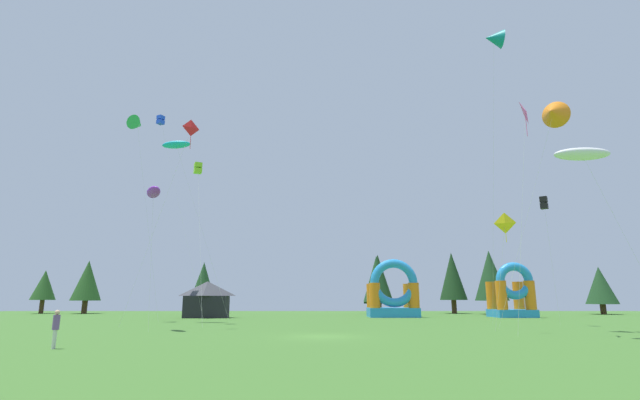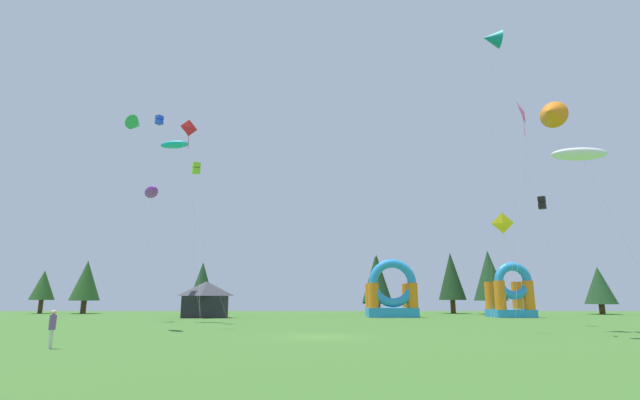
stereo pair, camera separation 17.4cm
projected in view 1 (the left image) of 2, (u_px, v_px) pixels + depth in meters
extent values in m
plane|color=#3D6B28|center=(321.00, 337.00, 28.92)|extent=(120.00, 120.00, 0.00)
pyramid|color=#EA599E|center=(525.00, 113.00, 32.98)|extent=(1.12, 1.45, 1.35)
cylinder|color=#EA599E|center=(524.00, 125.00, 32.83)|extent=(0.04, 0.04, 1.76)
cylinder|color=silver|center=(520.00, 218.00, 31.06)|extent=(2.23, 0.69, 15.41)
cube|color=blue|center=(159.00, 122.00, 62.36)|extent=(1.08, 1.08, 0.54)
cube|color=blue|center=(159.00, 118.00, 62.50)|extent=(1.08, 1.08, 0.54)
cylinder|color=silver|center=(179.00, 211.00, 57.55)|extent=(8.36, 4.39, 26.19)
ellipsoid|color=white|center=(580.00, 154.00, 30.34)|extent=(3.69, 1.68, 0.98)
cylinder|color=silver|center=(626.00, 242.00, 28.95)|extent=(4.21, 0.36, 11.70)
cone|color=green|center=(135.00, 124.00, 52.57)|extent=(2.02, 1.94, 1.77)
cylinder|color=silver|center=(145.00, 217.00, 49.79)|extent=(4.42, 1.01, 21.97)
cube|color=#8CD826|center=(196.00, 171.00, 47.01)|extent=(0.98, 0.98, 0.49)
cube|color=#8CD826|center=(197.00, 165.00, 47.14)|extent=(0.98, 0.98, 0.49)
cylinder|color=silver|center=(198.00, 239.00, 42.55)|extent=(2.79, 5.96, 15.48)
ellipsoid|color=purple|center=(152.00, 192.00, 36.80)|extent=(2.34, 2.85, 1.11)
cylinder|color=silver|center=(149.00, 258.00, 34.86)|extent=(1.05, 1.67, 10.72)
cone|color=#0C7F7A|center=(492.00, 39.00, 39.42)|extent=(1.78, 1.74, 1.77)
cylinder|color=silver|center=(492.00, 186.00, 40.51)|extent=(0.74, 7.45, 24.21)
pyramid|color=yellow|center=(503.00, 224.00, 33.65)|extent=(1.15, 0.70, 1.11)
cylinder|color=yellow|center=(504.00, 233.00, 33.59)|extent=(0.04, 0.04, 1.34)
cylinder|color=silver|center=(498.00, 278.00, 33.69)|extent=(0.75, 1.59, 7.70)
cone|color=orange|center=(551.00, 113.00, 36.34)|extent=(3.05, 3.06, 2.38)
cylinder|color=silver|center=(524.00, 221.00, 36.32)|extent=(4.33, 3.60, 16.75)
ellipsoid|color=#19B7CC|center=(175.00, 144.00, 50.48)|extent=(3.34, 1.61, 1.05)
cylinder|color=silver|center=(200.00, 229.00, 48.15)|extent=(6.82, 0.71, 18.96)
pyramid|color=red|center=(190.00, 128.00, 40.38)|extent=(1.02, 0.87, 1.13)
cylinder|color=red|center=(189.00, 139.00, 40.25)|extent=(0.04, 0.04, 1.91)
cylinder|color=silver|center=(154.00, 224.00, 38.95)|extent=(5.14, 0.64, 17.06)
cube|color=black|center=(542.00, 206.00, 42.73)|extent=(0.86, 0.86, 0.52)
cube|color=black|center=(542.00, 200.00, 42.86)|extent=(0.86, 0.86, 0.52)
cylinder|color=silver|center=(550.00, 263.00, 42.45)|extent=(1.18, 1.69, 11.09)
cylinder|color=silver|center=(51.00, 340.00, 21.84)|extent=(0.15, 0.15, 0.88)
cylinder|color=silver|center=(53.00, 339.00, 22.01)|extent=(0.15, 0.15, 0.88)
cylinder|color=#724C8C|center=(54.00, 322.00, 22.09)|extent=(0.37, 0.37, 0.70)
sphere|color=#D8AD84|center=(55.00, 312.00, 22.19)|extent=(0.24, 0.24, 0.24)
cube|color=#268CD8|center=(391.00, 312.00, 59.53)|extent=(6.33, 4.93, 1.17)
cylinder|color=orange|center=(373.00, 295.00, 58.24)|extent=(1.38, 1.38, 3.12)
cylinder|color=orange|center=(412.00, 295.00, 58.26)|extent=(1.38, 1.38, 3.12)
cylinder|color=orange|center=(370.00, 296.00, 61.71)|extent=(1.38, 1.38, 3.12)
cylinder|color=orange|center=(407.00, 296.00, 61.73)|extent=(1.38, 1.38, 3.12)
torus|color=#268CD8|center=(392.00, 283.00, 58.58)|extent=(6.05, 1.10, 6.05)
cube|color=#268CD8|center=(510.00, 313.00, 59.08)|extent=(4.95, 4.80, 0.97)
cylinder|color=orange|center=(500.00, 295.00, 57.87)|extent=(1.34, 1.34, 3.58)
cylinder|color=orange|center=(528.00, 295.00, 57.88)|extent=(1.34, 1.34, 3.58)
cylinder|color=orange|center=(490.00, 295.00, 61.24)|extent=(1.34, 1.34, 3.58)
cylinder|color=orange|center=(517.00, 295.00, 61.25)|extent=(1.34, 1.34, 3.58)
torus|color=#268CD8|center=(513.00, 281.00, 58.25)|extent=(4.68, 1.07, 4.68)
cube|color=black|center=(205.00, 307.00, 57.08)|extent=(5.16, 3.02, 2.68)
pyramid|color=#3F3F47|center=(206.00, 289.00, 57.55)|extent=(5.16, 3.02, 1.79)
cylinder|color=#4C331E|center=(39.00, 307.00, 73.18)|extent=(0.68, 0.68, 2.12)
cone|color=#234C1E|center=(42.00, 285.00, 73.90)|extent=(3.76, 3.76, 4.72)
cylinder|color=#4C331E|center=(82.00, 307.00, 73.10)|extent=(0.83, 0.83, 2.03)
cone|color=#234C1E|center=(85.00, 280.00, 73.99)|extent=(4.61, 4.61, 6.39)
cylinder|color=#4C331E|center=(200.00, 307.00, 71.15)|extent=(0.69, 0.69, 2.02)
cone|color=#1E4221|center=(202.00, 281.00, 71.99)|extent=(3.81, 3.81, 5.98)
cylinder|color=#4C331E|center=(376.00, 308.00, 71.84)|extent=(0.79, 0.79, 1.82)
cone|color=#1E4221|center=(375.00, 279.00, 72.79)|extent=(4.39, 4.39, 7.23)
cylinder|color=#4C331E|center=(377.00, 309.00, 72.26)|extent=(0.86, 0.86, 1.56)
cone|color=#193819|center=(376.00, 279.00, 73.23)|extent=(4.78, 4.78, 7.70)
cylinder|color=#4C331E|center=(452.00, 307.00, 73.79)|extent=(0.79, 0.79, 2.11)
cone|color=#193819|center=(451.00, 276.00, 74.82)|extent=(4.37, 4.37, 7.65)
cylinder|color=#4C331E|center=(491.00, 307.00, 70.22)|extent=(0.91, 0.91, 2.03)
cone|color=#1E4221|center=(488.00, 275.00, 71.24)|extent=(5.03, 5.03, 7.70)
cylinder|color=#4C331E|center=(601.00, 309.00, 69.76)|extent=(0.83, 0.83, 1.52)
cone|color=#1E4221|center=(598.00, 285.00, 70.51)|extent=(4.59, 4.59, 5.65)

